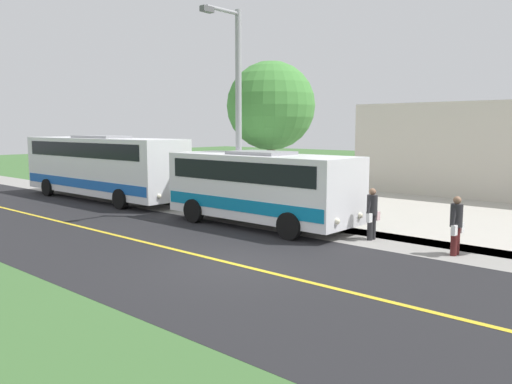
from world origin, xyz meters
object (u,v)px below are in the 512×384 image
Objects in this scene: shuttle_bus_front at (261,185)px; pedestrian_with_bags at (456,224)px; transit_bus_rear at (102,165)px; pedestrian_waiting at (372,212)px; tree_curbside at (271,106)px; street_light_pole at (236,106)px.

shuttle_bus_front reaches higher than pedestrian_with_bags.
pedestrian_waiting is at bearing 92.20° from transit_bus_rear.
tree_curbside is at bearing -145.94° from shuttle_bus_front.
transit_bus_rear is 6.49× the size of pedestrian_waiting.
shuttle_bus_front is at bearing 90.32° from transit_bus_rear.
tree_curbside is (-2.32, -6.16, 3.58)m from pedestrian_waiting.
pedestrian_waiting is at bearing 69.34° from tree_curbside.
street_light_pole is at bearing -90.20° from pedestrian_with_bags.
pedestrian_with_bags is 9.23m from street_light_pole.
shuttle_bus_front is 7.04m from pedestrian_with_bags.
street_light_pole reaches higher than tree_curbside.
shuttle_bus_front is 0.69× the size of transit_bus_rear.
transit_bus_rear is 1.70× the size of tree_curbside.
pedestrian_with_bags is at bearing 91.10° from transit_bus_rear.
pedestrian_with_bags is 0.21× the size of street_light_pole.
transit_bus_rear is at bearing -87.80° from pedestrian_waiting.
transit_bus_rear is at bearing -71.31° from tree_curbside.
tree_curbside reaches higher than pedestrian_waiting.
transit_bus_rear is 17.49m from pedestrian_with_bags.
transit_bus_rear is 6.44× the size of pedestrian_with_bags.
street_light_pole is (-0.03, -8.55, 3.50)m from pedestrian_with_bags.
tree_curbside is (-2.55, -8.93, 3.57)m from pedestrian_with_bags.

